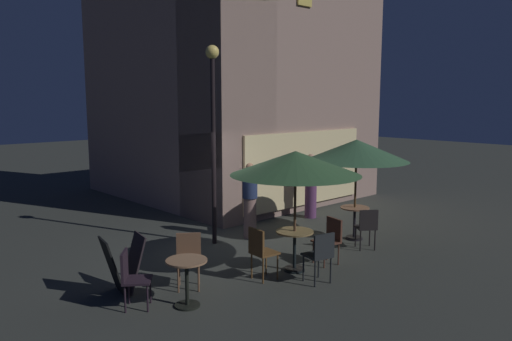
{
  "coord_description": "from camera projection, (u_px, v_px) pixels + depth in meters",
  "views": [
    {
      "loc": [
        -6.58,
        -7.85,
        3.21
      ],
      "look_at": [
        0.47,
        -0.21,
        1.7
      ],
      "focal_mm": 34.55,
      "sensor_mm": 36.0,
      "label": 1
    }
  ],
  "objects": [
    {
      "name": "cafe_chair_1",
      "position": [
        330.0,
        237.0,
        9.65
      ],
      "size": [
        0.52,
        0.52,
        0.9
      ],
      "rotation": [
        0.0,
        0.0,
        2.93
      ],
      "color": "#502E22",
      "rests_on": "ground"
    },
    {
      "name": "cafe_table_0",
      "position": [
        295.0,
        242.0,
        9.22
      ],
      "size": [
        0.7,
        0.7,
        0.77
      ],
      "color": "black",
      "rests_on": "ground"
    },
    {
      "name": "patio_umbrella_1",
      "position": [
        356.0,
        151.0,
        11.11
      ],
      "size": [
        2.36,
        2.36,
        2.31
      ],
      "color": "black",
      "rests_on": "ground"
    },
    {
      "name": "street_lamp_near_corner",
      "position": [
        213.0,
        115.0,
        10.65
      ],
      "size": [
        0.29,
        0.29,
        4.35
      ],
      "color": "black",
      "rests_on": "ground"
    },
    {
      "name": "cafe_chair_3",
      "position": [
        367.0,
        225.0,
        10.51
      ],
      "size": [
        0.56,
        0.56,
        0.89
      ],
      "rotation": [
        0.0,
        0.0,
        0.95
      ],
      "color": "black",
      "rests_on": "ground"
    },
    {
      "name": "cafe_table_1",
      "position": [
        355.0,
        217.0,
        11.33
      ],
      "size": [
        0.66,
        0.66,
        0.75
      ],
      "color": "black",
      "rests_on": "ground"
    },
    {
      "name": "cafe_chair_2",
      "position": [
        261.0,
        249.0,
        8.73
      ],
      "size": [
        0.45,
        0.45,
        0.96
      ],
      "rotation": [
        0.0,
        0.0,
        -0.09
      ],
      "color": "brown",
      "rests_on": "ground"
    },
    {
      "name": "patron_standing_1",
      "position": [
        311.0,
        186.0,
        13.36
      ],
      "size": [
        0.37,
        0.37,
        1.75
      ],
      "rotation": [
        0.0,
        0.0,
        4.41
      ],
      "color": "#5F3560",
      "rests_on": "ground"
    },
    {
      "name": "cafe_building",
      "position": [
        224.0,
        72.0,
        14.87
      ],
      "size": [
        6.71,
        7.76,
        8.06
      ],
      "color": "gray",
      "rests_on": "ground"
    },
    {
      "name": "patron_standing_0",
      "position": [
        250.0,
        201.0,
        11.37
      ],
      "size": [
        0.35,
        0.35,
        1.76
      ],
      "rotation": [
        0.0,
        0.0,
        4.47
      ],
      "color": "#84635E",
      "rests_on": "ground"
    },
    {
      "name": "cafe_table_2",
      "position": [
        187.0,
        275.0,
        7.62
      ],
      "size": [
        0.64,
        0.64,
        0.76
      ],
      "color": "black",
      "rests_on": "ground"
    },
    {
      "name": "ground_plane",
      "position": [
        233.0,
        250.0,
        10.58
      ],
      "size": [
        60.0,
        60.0,
        0.0
      ],
      "primitive_type": "plane",
      "color": "#343732"
    },
    {
      "name": "menu_sandwich_board",
      "position": [
        123.0,
        264.0,
        8.18
      ],
      "size": [
        0.75,
        0.67,
        0.95
      ],
      "rotation": [
        0.0,
        0.0,
        -0.2
      ],
      "color": "black",
      "rests_on": "ground"
    },
    {
      "name": "cafe_chair_4",
      "position": [
        131.0,
        274.0,
        7.55
      ],
      "size": [
        0.59,
        0.59,
        0.91
      ],
      "rotation": [
        0.0,
        0.0,
        -0.66
      ],
      "color": "black",
      "rests_on": "ground"
    },
    {
      "name": "cafe_chair_5",
      "position": [
        189.0,
        255.0,
        8.44
      ],
      "size": [
        0.59,
        0.59,
        0.92
      ],
      "rotation": [
        0.0,
        0.0,
        -2.22
      ],
      "color": "brown",
      "rests_on": "ground"
    },
    {
      "name": "patio_umbrella_0",
      "position": [
        295.0,
        163.0,
        9.01
      ],
      "size": [
        2.42,
        2.42,
        2.27
      ],
      "color": "black",
      "rests_on": "ground"
    },
    {
      "name": "cafe_chair_0",
      "position": [
        320.0,
        252.0,
        8.55
      ],
      "size": [
        0.5,
        0.5,
        0.92
      ],
      "rotation": [
        0.0,
        0.0,
        1.36
      ],
      "color": "black",
      "rests_on": "ground"
    }
  ]
}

